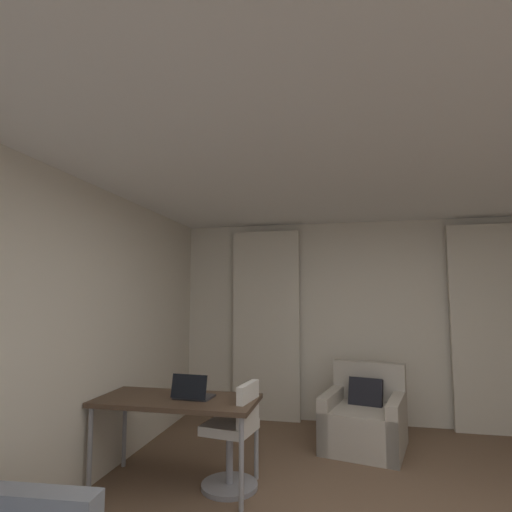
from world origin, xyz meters
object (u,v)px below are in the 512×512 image
at_px(laptop, 192,393).
at_px(desk, 177,405).
at_px(armchair, 365,420).
at_px(desk_chair, 234,441).

bearing_deg(laptop, desk, -178.23).
distance_m(armchair, laptop, 2.01).
bearing_deg(armchair, desk_chair, -133.45).
bearing_deg(armchair, laptop, -140.31).
xyz_separation_m(armchair, desk_chair, (-1.14, -1.20, 0.11)).
bearing_deg(desk_chair, desk, -174.39).
bearing_deg(desk, desk_chair, 5.61).
distance_m(desk, laptop, 0.17).
relative_size(armchair, desk_chair, 1.14).
relative_size(desk_chair, laptop, 2.61).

